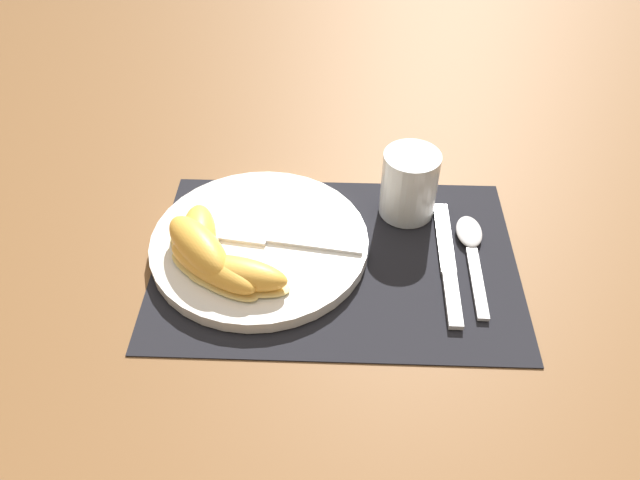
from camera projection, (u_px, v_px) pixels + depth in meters
name	position (u px, v px, depth m)	size (l,w,h in m)	color
ground_plane	(337.00, 261.00, 0.79)	(3.00, 3.00, 0.00)	brown
placemat	(337.00, 260.00, 0.79)	(0.46, 0.31, 0.00)	black
plate	(261.00, 243.00, 0.80)	(0.28, 0.28, 0.02)	white
juice_glass	(410.00, 188.00, 0.83)	(0.07, 0.07, 0.09)	silver
knife	(449.00, 264.00, 0.78)	(0.02, 0.21, 0.01)	silver
spoon	(473.00, 245.00, 0.80)	(0.03, 0.18, 0.01)	silver
fork	(276.00, 239.00, 0.79)	(0.20, 0.05, 0.00)	silver
citrus_wedge_0	(201.00, 234.00, 0.77)	(0.06, 0.12, 0.04)	#F4DB84
citrus_wedge_1	(201.00, 249.00, 0.75)	(0.12, 0.13, 0.05)	#F4DB84
citrus_wedge_2	(215.00, 269.00, 0.73)	(0.13, 0.11, 0.03)	#F4DB84
citrus_wedge_3	(239.00, 274.00, 0.73)	(0.14, 0.07, 0.03)	#F4DB84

